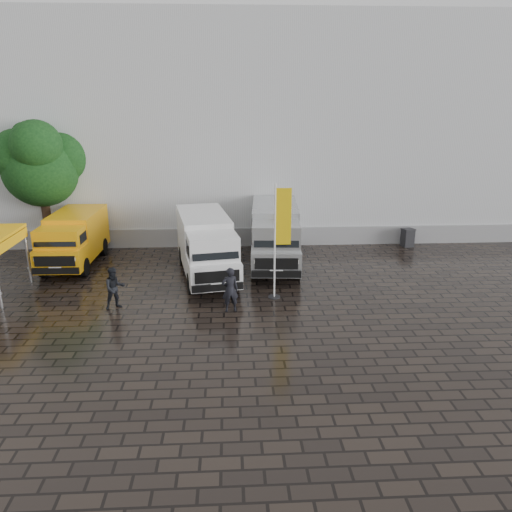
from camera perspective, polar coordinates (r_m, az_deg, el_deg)
The scene contains 11 objects.
ground at distance 19.88m, azimuth -0.94°, elevation -5.29°, with size 120.00×120.00×0.00m, color black.
exhibition_hall at distance 34.45m, azimuth 1.40°, elevation 14.71°, with size 44.00×16.00×12.00m, color silver.
hall_plinth at distance 27.36m, azimuth 2.61°, elevation 2.25°, with size 44.00×0.15×1.00m, color gray.
van_yellow at distance 25.46m, azimuth -20.10°, elevation 1.70°, with size 2.04×5.31×2.45m, color #FFA80D, non-canonical shape.
van_white at distance 22.44m, azimuth -5.70°, elevation 1.00°, with size 2.08×6.25×2.71m, color white, non-canonical shape.
van_silver at distance 23.96m, azimuth 2.17°, elevation 2.26°, with size 2.15×6.45×2.80m, color #ADB0B2, non-canonical shape.
flagpole at distance 19.55m, azimuth 2.70°, elevation 2.29°, with size 0.88×0.50×4.66m.
tree at distance 28.46m, azimuth -23.50°, elevation 9.67°, with size 3.92×4.01×7.03m.
wheelie_bin at distance 28.36m, azimuth 16.93°, elevation 2.04°, with size 0.60×0.60×0.99m, color black.
person_front at distance 18.77m, azimuth -2.98°, elevation -3.86°, with size 0.64×0.42×1.74m, color black.
person_tent at distance 19.79m, azimuth -15.85°, elevation -3.55°, with size 0.80×0.62×1.64m, color black.
Camera 1 is at (-0.65, -18.31, 7.73)m, focal length 35.00 mm.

